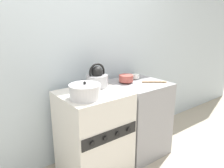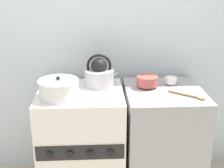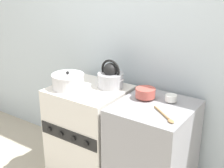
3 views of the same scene
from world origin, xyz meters
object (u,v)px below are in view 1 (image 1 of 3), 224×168
at_px(enamel_bowl, 126,78).
at_px(small_ceramic_bowl, 135,76).
at_px(kettle, 97,78).
at_px(stove, 93,133).
at_px(cooking_pot, 85,91).

bearing_deg(enamel_bowl, small_ceramic_bowl, 15.75).
bearing_deg(enamel_bowl, kettle, 174.32).
height_order(stove, cooking_pot, cooking_pot).
bearing_deg(cooking_pot, stove, 36.11).
height_order(stove, small_ceramic_bowl, small_ceramic_bowl).
height_order(stove, enamel_bowl, enamel_bowl).
distance_m(stove, enamel_bowl, 0.70).
relative_size(cooking_pot, small_ceramic_bowl, 3.07).
height_order(enamel_bowl, small_ceramic_bowl, enamel_bowl).
height_order(kettle, small_ceramic_bowl, kettle).
relative_size(stove, kettle, 3.17).
distance_m(kettle, cooking_pot, 0.37).
xyz_separation_m(stove, kettle, (0.14, 0.13, 0.52)).
bearing_deg(kettle, small_ceramic_bowl, 2.00).
relative_size(kettle, enamel_bowl, 1.72).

